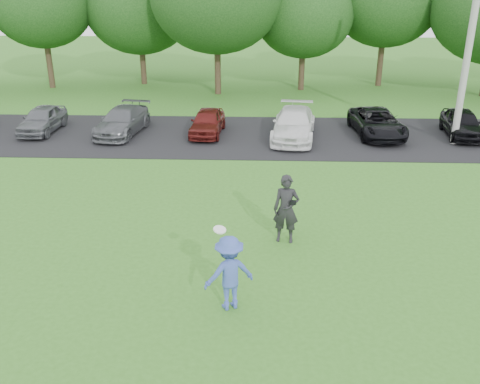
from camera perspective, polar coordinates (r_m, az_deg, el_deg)
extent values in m
plane|color=#356E1F|center=(12.12, -0.65, -12.18)|extent=(100.00, 100.00, 0.00)
cube|color=black|center=(23.94, 0.88, 6.00)|extent=(32.00, 6.50, 0.03)
cylinder|color=#A3A29E|center=(23.72, 23.43, 15.30)|extent=(0.28, 0.28, 9.14)
imported|color=#3E55AF|center=(11.67, -1.15, -8.63)|extent=(1.28, 1.02, 1.73)
cylinder|color=white|center=(11.02, -2.18, -4.04)|extent=(0.28, 0.27, 0.12)
imported|color=black|center=(14.41, 4.95, -1.84)|extent=(0.75, 0.55, 1.91)
cube|color=black|center=(14.14, 5.74, -1.12)|extent=(0.15, 0.12, 0.10)
imported|color=#5A5D62|center=(25.99, -20.34, 7.30)|extent=(1.45, 3.42, 1.15)
imported|color=#525459|center=(24.68, -12.44, 7.40)|extent=(2.14, 4.14, 1.15)
imported|color=#571513|center=(24.06, -3.49, 7.48)|extent=(1.55, 3.40, 1.13)
imported|color=white|center=(23.53, 5.76, 7.22)|extent=(2.26, 4.51, 1.26)
imported|color=black|center=(24.64, 14.42, 7.19)|extent=(2.20, 4.25, 1.14)
imported|color=black|center=(25.65, 22.58, 6.81)|extent=(1.72, 3.59, 1.18)
cylinder|color=#38281C|center=(35.83, -19.62, 12.58)|extent=(0.36, 0.36, 2.70)
ellipsoid|color=#214C19|center=(35.45, -20.41, 18.25)|extent=(5.94, 5.94, 5.05)
cylinder|color=#38281C|center=(35.61, -10.28, 13.04)|extent=(0.36, 0.36, 2.20)
ellipsoid|color=#214C19|center=(35.19, -10.71, 18.82)|extent=(6.68, 6.68, 5.68)
cylinder|color=#38281C|center=(32.10, -2.39, 12.78)|extent=(0.36, 0.36, 2.70)
cylinder|color=#38281C|center=(33.52, 6.58, 12.65)|extent=(0.36, 0.36, 2.20)
ellipsoid|color=#214C19|center=(33.10, 6.84, 18.21)|extent=(5.76, 5.76, 4.90)
cylinder|color=#38281C|center=(35.56, 14.71, 13.07)|extent=(0.36, 0.36, 2.70)
ellipsoid|color=#214C19|center=(35.16, 15.36, 19.14)|extent=(6.50, 6.50, 5.53)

